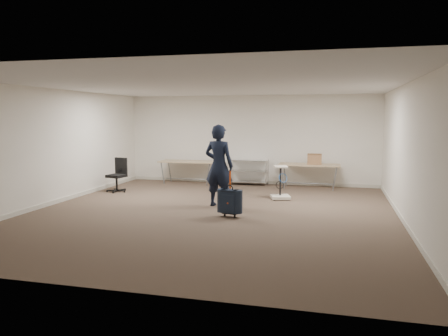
# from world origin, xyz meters

# --- Properties ---
(ground) EXTENTS (9.00, 9.00, 0.00)m
(ground) POSITION_xyz_m (0.00, 0.00, 0.00)
(ground) COLOR #4D392E
(ground) RESTS_ON ground
(room_shell) EXTENTS (8.00, 9.00, 9.00)m
(room_shell) POSITION_xyz_m (0.00, 1.38, 0.05)
(room_shell) COLOR white
(room_shell) RESTS_ON ground
(folding_table_left) EXTENTS (1.80, 0.75, 0.73)m
(folding_table_left) POSITION_xyz_m (-1.90, 3.95, 0.68)
(folding_table_left) COLOR tan
(folding_table_left) RESTS_ON ground
(folding_table_right) EXTENTS (1.80, 0.75, 0.73)m
(folding_table_right) POSITION_xyz_m (1.90, 3.95, 0.68)
(folding_table_right) COLOR tan
(folding_table_right) RESTS_ON ground
(wire_shelf) EXTENTS (1.22, 0.47, 0.80)m
(wire_shelf) POSITION_xyz_m (0.00, 4.20, 0.44)
(wire_shelf) COLOR silver
(wire_shelf) RESTS_ON ground
(person) EXTENTS (0.78, 0.59, 1.95)m
(person) POSITION_xyz_m (-0.03, 0.74, 0.97)
(person) COLOR black
(person) RESTS_ON ground
(suitcase) EXTENTS (0.39, 0.26, 0.99)m
(suitcase) POSITION_xyz_m (0.49, -0.28, 0.34)
(suitcase) COLOR black
(suitcase) RESTS_ON ground
(office_chair) EXTENTS (0.58, 0.58, 0.96)m
(office_chair) POSITION_xyz_m (-3.37, 2.04, 0.29)
(office_chair) COLOR black
(office_chair) RESTS_ON ground
(equipment_cart) EXTENTS (0.58, 0.58, 0.87)m
(equipment_cart) POSITION_xyz_m (1.29, 2.03, 0.23)
(equipment_cart) COLOR beige
(equipment_cart) RESTS_ON ground
(cardboard_box) EXTENTS (0.42, 0.32, 0.31)m
(cardboard_box) POSITION_xyz_m (2.05, 3.95, 0.88)
(cardboard_box) COLOR olive
(cardboard_box) RESTS_ON folding_table_right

